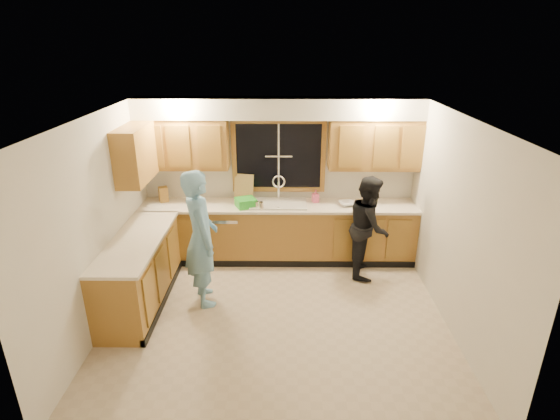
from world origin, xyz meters
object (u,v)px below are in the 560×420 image
at_px(soap_bottle, 315,196).
at_px(bowl, 347,204).
at_px(dishwasher, 225,235).
at_px(dish_crate, 246,203).
at_px(woman, 369,226).
at_px(knife_block, 163,194).
at_px(stove, 125,296).
at_px(man, 201,238).
at_px(sink, 278,208).

bearing_deg(soap_bottle, bowl, -16.00).
distance_m(soap_bottle, bowl, 0.49).
height_order(dishwasher, dish_crate, dish_crate).
distance_m(dishwasher, woman, 2.23).
height_order(dishwasher, knife_block, knife_block).
bearing_deg(bowl, dish_crate, -177.38).
bearing_deg(stove, knife_block, 89.43).
bearing_deg(dishwasher, soap_bottle, 4.54).
relative_size(man, woman, 1.21).
xyz_separation_m(dishwasher, bowl, (1.89, -0.02, 0.54)).
relative_size(sink, knife_block, 3.61).
bearing_deg(bowl, knife_block, 177.30).
bearing_deg(bowl, sink, 177.98).
height_order(sink, man, man).
xyz_separation_m(stove, dish_crate, (1.31, 1.72, 0.54)).
bearing_deg(woman, stove, 123.03).
height_order(woman, soap_bottle, woman).
height_order(man, knife_block, man).
xyz_separation_m(sink, bowl, (1.04, -0.04, 0.08)).
relative_size(man, soap_bottle, 9.15).
bearing_deg(dishwasher, dish_crate, -14.42).
bearing_deg(soap_bottle, man, -139.84).
height_order(dishwasher, woman, woman).
height_order(sink, knife_block, sink).
bearing_deg(knife_block, soap_bottle, -27.26).
bearing_deg(sink, bowl, -2.02).
xyz_separation_m(dishwasher, knife_block, (-0.93, 0.11, 0.63)).
xyz_separation_m(man, woman, (2.29, 0.76, -0.16)).
height_order(stove, soap_bottle, soap_bottle).
relative_size(stove, man, 0.49).
bearing_deg(woman, bowl, 42.72).
bearing_deg(knife_block, sink, -30.40).
bearing_deg(dishwasher, sink, 0.99).
distance_m(woman, dish_crate, 1.85).
bearing_deg(stove, man, 36.86).
height_order(stove, man, man).
bearing_deg(stove, sink, 45.39).
bearing_deg(woman, soap_bottle, 62.83).
bearing_deg(soap_bottle, dishwasher, -175.46).
bearing_deg(dishwasher, stove, -117.69).
relative_size(dish_crate, soap_bottle, 1.41).
bearing_deg(stove, dishwasher, 62.31).
xyz_separation_m(woman, bowl, (-0.27, 0.41, 0.20)).
height_order(dishwasher, bowl, bowl).
bearing_deg(bowl, stove, -147.82).
relative_size(woman, dish_crate, 5.38).
bearing_deg(man, knife_block, 10.50).
distance_m(dishwasher, dish_crate, 0.68).
xyz_separation_m(sink, stove, (-1.80, -1.82, -0.41)).
relative_size(stove, bowl, 3.76).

